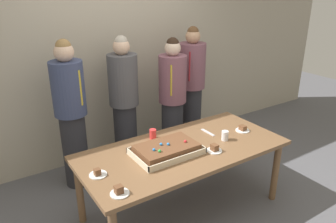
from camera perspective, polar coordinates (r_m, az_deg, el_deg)
ground_plane at (r=3.59m, az=2.46°, el=-16.58°), size 12.00×12.00×0.00m
interior_back_panel at (r=4.28m, az=-10.02°, el=11.62°), size 8.00×0.12×3.00m
party_table at (r=3.23m, az=2.64°, el=-7.53°), size 2.03×0.95×0.72m
sheet_cake at (r=3.08m, az=-0.25°, el=-6.64°), size 0.63×0.41×0.12m
plated_slice_near_left at (r=2.83m, az=-12.13°, el=-10.54°), size 0.15×0.15×0.06m
plated_slice_near_right at (r=2.58m, az=-8.48°, el=-13.63°), size 0.15×0.15×0.07m
plated_slice_far_left at (r=3.63m, az=12.87°, el=-3.02°), size 0.15×0.15×0.06m
plated_slice_far_right at (r=3.16m, az=8.08°, el=-6.50°), size 0.15×0.15×0.07m
drink_cup_nearest at (r=3.38m, az=9.89°, el=-4.16°), size 0.07×0.07×0.10m
drink_cup_middle at (r=3.37m, az=-2.66°, el=-3.92°), size 0.07×0.07×0.10m
cake_server_utensil at (r=3.53m, az=6.96°, el=-3.64°), size 0.03×0.20×0.01m
person_serving_front at (r=4.49m, az=4.12°, el=4.14°), size 0.36×0.36×1.70m
person_green_shirt_behind at (r=3.72m, az=-16.52°, el=-0.45°), size 0.35×0.35×1.70m
person_striped_tie_right at (r=4.01m, az=-7.64°, el=1.52°), size 0.35×0.35×1.67m
person_far_right_suit at (r=4.13m, az=0.77°, el=2.01°), size 0.35×0.35×1.62m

